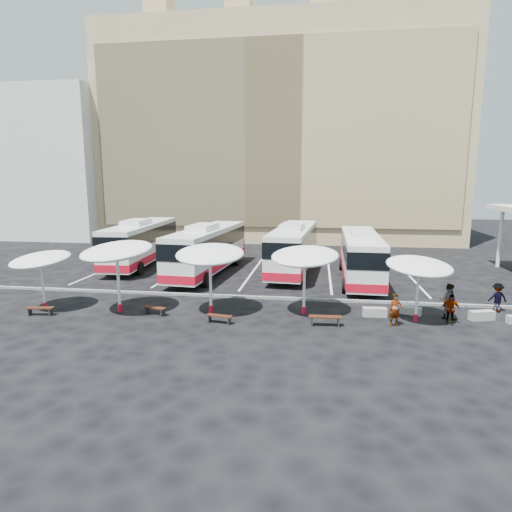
# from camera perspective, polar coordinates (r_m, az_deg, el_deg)

# --- Properties ---
(ground) EXTENTS (120.00, 120.00, 0.00)m
(ground) POSITION_cam_1_polar(r_m,az_deg,el_deg) (26.13, -3.13, -5.84)
(ground) COLOR black
(ground) RESTS_ON ground
(sandstone_building) EXTENTS (42.00, 18.25, 29.60)m
(sandstone_building) POSITION_cam_1_polar(r_m,az_deg,el_deg) (56.98, 3.30, 15.55)
(sandstone_building) COLOR tan
(sandstone_building) RESTS_ON ground
(apartment_block) EXTENTS (14.00, 14.00, 18.00)m
(apartment_block) POSITION_cam_1_polar(r_m,az_deg,el_deg) (62.16, -24.28, 10.89)
(apartment_block) COLOR silver
(apartment_block) RESTS_ON ground
(curb_divider) EXTENTS (34.00, 0.25, 0.15)m
(curb_divider) POSITION_cam_1_polar(r_m,az_deg,el_deg) (26.58, -2.92, -5.39)
(curb_divider) COLOR black
(curb_divider) RESTS_ON ground
(bay_lines) EXTENTS (24.15, 12.00, 0.01)m
(bay_lines) POSITION_cam_1_polar(r_m,az_deg,el_deg) (33.78, -0.46, -2.16)
(bay_lines) COLOR white
(bay_lines) RESTS_ON ground
(bus_0) EXTENTS (3.39, 12.57, 3.95)m
(bus_0) POSITION_cam_1_polar(r_m,az_deg,el_deg) (37.84, -15.03, 1.92)
(bus_0) COLOR white
(bus_0) RESTS_ON ground
(bus_1) EXTENTS (3.67, 12.56, 3.93)m
(bus_1) POSITION_cam_1_polar(r_m,az_deg,el_deg) (33.18, -6.45, 1.08)
(bus_1) COLOR white
(bus_1) RESTS_ON ground
(bus_2) EXTENTS (3.53, 12.49, 3.92)m
(bus_2) POSITION_cam_1_polar(r_m,az_deg,el_deg) (33.91, 5.04, 1.28)
(bus_2) COLOR white
(bus_2) RESTS_ON ground
(bus_3) EXTENTS (2.93, 11.76, 3.72)m
(bus_3) POSITION_cam_1_polar(r_m,az_deg,el_deg) (31.69, 13.78, 0.22)
(bus_3) COLOR white
(bus_3) RESTS_ON ground
(sunshade_0) EXTENTS (4.23, 4.25, 3.33)m
(sunshade_0) POSITION_cam_1_polar(r_m,az_deg,el_deg) (26.43, -26.79, -0.45)
(sunshade_0) COLOR white
(sunshade_0) RESTS_ON ground
(sunshade_1) EXTENTS (5.07, 5.09, 3.99)m
(sunshade_1) POSITION_cam_1_polar(r_m,az_deg,el_deg) (24.18, -18.09, 0.61)
(sunshade_1) COLOR white
(sunshade_1) RESTS_ON ground
(sunshade_2) EXTENTS (3.82, 3.87, 3.83)m
(sunshade_2) POSITION_cam_1_polar(r_m,az_deg,el_deg) (22.94, -6.16, 0.22)
(sunshade_2) COLOR white
(sunshade_2) RESTS_ON ground
(sunshade_3) EXTENTS (4.45, 4.49, 3.74)m
(sunshade_3) POSITION_cam_1_polar(r_m,az_deg,el_deg) (22.77, 6.52, -0.05)
(sunshade_3) COLOR white
(sunshade_3) RESTS_ON ground
(sunshade_4) EXTENTS (4.22, 4.25, 3.40)m
(sunshade_4) POSITION_cam_1_polar(r_m,az_deg,el_deg) (23.00, 20.92, -1.30)
(sunshade_4) COLOR white
(sunshade_4) RESTS_ON ground
(wood_bench_0) EXTENTS (1.47, 0.57, 0.44)m
(wood_bench_0) POSITION_cam_1_polar(r_m,az_deg,el_deg) (25.84, -26.83, -6.35)
(wood_bench_0) COLOR black
(wood_bench_0) RESTS_ON ground
(wood_bench_1) EXTENTS (1.41, 0.76, 0.42)m
(wood_bench_1) POSITION_cam_1_polar(r_m,az_deg,el_deg) (23.88, -13.36, -6.85)
(wood_bench_1) COLOR black
(wood_bench_1) RESTS_ON ground
(wood_bench_2) EXTENTS (1.40, 0.60, 0.42)m
(wood_bench_2) POSITION_cam_1_polar(r_m,az_deg,el_deg) (21.95, -4.92, -8.12)
(wood_bench_2) COLOR black
(wood_bench_2) RESTS_ON ground
(wood_bench_3) EXTENTS (1.65, 0.53, 0.50)m
(wood_bench_3) POSITION_cam_1_polar(r_m,az_deg,el_deg) (21.74, 9.22, -8.22)
(wood_bench_3) COLOR black
(wood_bench_3) RESTS_ON ground
(conc_bench_0) EXTENTS (1.27, 0.48, 0.47)m
(conc_bench_0) POSITION_cam_1_polar(r_m,az_deg,el_deg) (23.80, 15.54, -7.22)
(conc_bench_0) COLOR gray
(conc_bench_0) RESTS_ON ground
(conc_bench_1) EXTENTS (1.16, 0.74, 0.41)m
(conc_bench_1) POSITION_cam_1_polar(r_m,az_deg,el_deg) (24.74, 19.92, -6.87)
(conc_bench_1) COLOR gray
(conc_bench_1) RESTS_ON ground
(conc_bench_2) EXTENTS (1.36, 0.78, 0.48)m
(conc_bench_2) POSITION_cam_1_polar(r_m,az_deg,el_deg) (25.27, 27.88, -7.01)
(conc_bench_2) COLOR gray
(conc_bench_2) RESTS_ON ground
(passenger_0) EXTENTS (0.68, 0.52, 1.66)m
(passenger_0) POSITION_cam_1_polar(r_m,az_deg,el_deg) (22.37, 18.03, -6.86)
(passenger_0) COLOR black
(passenger_0) RESTS_ON ground
(passenger_1) EXTENTS (1.14, 1.06, 1.89)m
(passenger_1) POSITION_cam_1_polar(r_m,az_deg,el_deg) (24.46, 24.31, -5.56)
(passenger_1) COLOR black
(passenger_1) RESTS_ON ground
(passenger_2) EXTENTS (0.98, 0.56, 1.57)m
(passenger_2) POSITION_cam_1_polar(r_m,az_deg,el_deg) (23.65, 24.49, -6.49)
(passenger_2) COLOR black
(passenger_2) RESTS_ON ground
(passenger_3) EXTENTS (1.13, 0.74, 1.64)m
(passenger_3) POSITION_cam_1_polar(r_m,az_deg,el_deg) (26.93, 29.48, -4.87)
(passenger_3) COLOR black
(passenger_3) RESTS_ON ground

